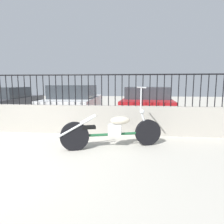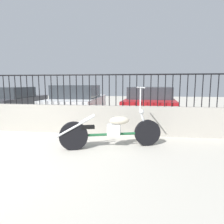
{
  "view_description": "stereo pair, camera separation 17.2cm",
  "coord_description": "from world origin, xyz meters",
  "px_view_note": "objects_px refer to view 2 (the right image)",
  "views": [
    {
      "loc": [
        2.53,
        -2.78,
        1.37
      ],
      "look_at": [
        2.0,
        1.98,
        0.7
      ],
      "focal_mm": 32.0,
      "sensor_mm": 36.0,
      "label": 1
    },
    {
      "loc": [
        2.7,
        -2.76,
        1.37
      ],
      "look_at": [
        2.0,
        1.98,
        0.7
      ],
      "focal_mm": 32.0,
      "sensor_mm": 36.0,
      "label": 2
    }
  ],
  "objects_px": {
    "car_dark_grey": "(10,101)",
    "car_red": "(150,102)",
    "motorcycle_green": "(106,131)",
    "car_white": "(79,101)"
  },
  "relations": [
    {
      "from": "motorcycle_green",
      "to": "car_white",
      "type": "xyz_separation_m",
      "value": [
        -1.87,
        3.92,
        0.3
      ]
    },
    {
      "from": "car_white",
      "to": "car_red",
      "type": "bearing_deg",
      "value": -90.95
    },
    {
      "from": "car_dark_grey",
      "to": "car_red",
      "type": "xyz_separation_m",
      "value": [
        6.18,
        0.0,
        0.01
      ]
    },
    {
      "from": "motorcycle_green",
      "to": "car_red",
      "type": "xyz_separation_m",
      "value": [
        1.09,
        4.02,
        0.29
      ]
    },
    {
      "from": "car_dark_grey",
      "to": "car_white",
      "type": "bearing_deg",
      "value": -96.4
    },
    {
      "from": "motorcycle_green",
      "to": "car_dark_grey",
      "type": "height_order",
      "value": "motorcycle_green"
    },
    {
      "from": "car_dark_grey",
      "to": "car_white",
      "type": "relative_size",
      "value": 0.95
    },
    {
      "from": "motorcycle_green",
      "to": "car_red",
      "type": "relative_size",
      "value": 0.47
    },
    {
      "from": "motorcycle_green",
      "to": "car_white",
      "type": "height_order",
      "value": "car_white"
    },
    {
      "from": "motorcycle_green",
      "to": "car_red",
      "type": "height_order",
      "value": "motorcycle_green"
    }
  ]
}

